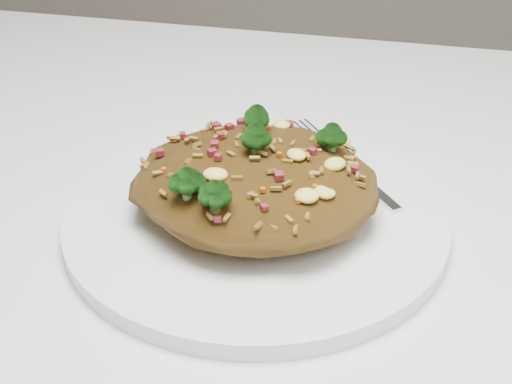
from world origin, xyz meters
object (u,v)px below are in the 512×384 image
at_px(dining_table, 287,303).
at_px(plate, 256,216).
at_px(fork, 347,166).
at_px(fried_rice, 256,174).

height_order(dining_table, plate, plate).
relative_size(plate, fork, 2.11).
bearing_deg(fried_rice, fork, 52.31).
distance_m(plate, fork, 0.10).
bearing_deg(plate, fried_rice, -99.65).
bearing_deg(plate, dining_table, 35.98).
xyz_separation_m(fried_rice, fork, (0.06, 0.08, -0.03)).
xyz_separation_m(dining_table, fried_rice, (-0.02, -0.02, 0.14)).
xyz_separation_m(plate, fork, (0.06, 0.08, 0.01)).
xyz_separation_m(plate, fried_rice, (-0.00, -0.00, 0.04)).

